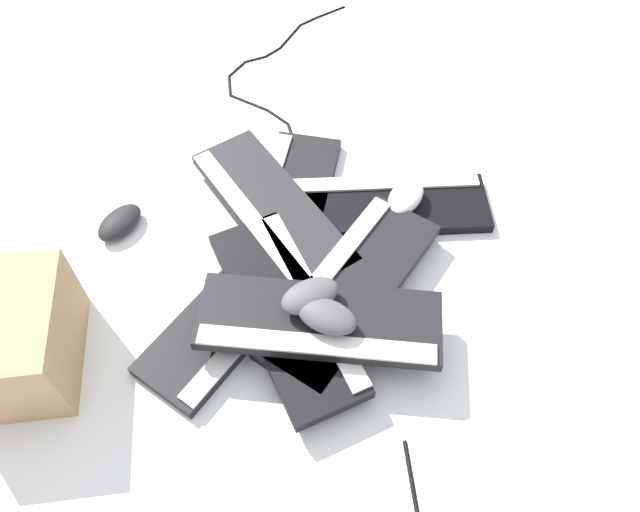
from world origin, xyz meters
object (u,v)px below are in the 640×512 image
at_px(keyboard_0, 347,292).
at_px(keyboard_5, 351,286).
at_px(keyboard_1, 387,205).
at_px(cardboard_box, 17,337).
at_px(keyboard_7, 319,322).
at_px(mouse_2, 327,316).
at_px(keyboard_3, 239,307).
at_px(keyboard_4, 271,208).
at_px(keyboard_2, 287,210).
at_px(keyboard_6, 287,310).
at_px(mouse_3, 310,296).
at_px(mouse_1, 406,197).
at_px(mouse_0, 120,223).

height_order(keyboard_0, keyboard_5, keyboard_5).
distance_m(keyboard_1, cardboard_box, 0.77).
bearing_deg(keyboard_5, keyboard_7, -70.54).
bearing_deg(keyboard_0, mouse_2, -58.44).
relative_size(keyboard_3, cardboard_box, 1.93).
distance_m(keyboard_1, keyboard_4, 0.25).
relative_size(keyboard_1, keyboard_7, 1.06).
height_order(keyboard_2, keyboard_3, same).
xyz_separation_m(keyboard_5, keyboard_6, (-0.03, -0.13, 0.00)).
bearing_deg(keyboard_2, mouse_3, -26.66).
relative_size(keyboard_2, keyboard_4, 0.96).
xyz_separation_m(keyboard_2, keyboard_4, (-0.00, -0.04, 0.03)).
bearing_deg(mouse_3, mouse_2, -81.71).
distance_m(keyboard_0, keyboard_3, 0.22).
distance_m(keyboard_5, keyboard_6, 0.13).
distance_m(keyboard_3, keyboard_6, 0.10).
xyz_separation_m(keyboard_6, mouse_3, (0.03, 0.03, 0.07)).
xyz_separation_m(keyboard_0, cardboard_box, (-0.24, -0.55, 0.08)).
relative_size(keyboard_1, mouse_3, 4.07).
height_order(keyboard_3, mouse_1, mouse_1).
distance_m(keyboard_3, mouse_3, 0.17).
bearing_deg(mouse_1, mouse_2, -176.43).
bearing_deg(cardboard_box, keyboard_3, 68.36).
xyz_separation_m(keyboard_5, mouse_1, (-0.10, 0.23, 0.01)).
relative_size(keyboard_6, mouse_0, 4.20).
xyz_separation_m(keyboard_3, keyboard_6, (0.08, 0.06, 0.03)).
bearing_deg(keyboard_4, keyboard_7, -18.12).
height_order(keyboard_0, keyboard_6, keyboard_6).
xyz_separation_m(keyboard_6, keyboard_7, (0.07, 0.02, 0.03)).
bearing_deg(mouse_3, keyboard_4, 81.18).
xyz_separation_m(keyboard_3, keyboard_4, (-0.15, 0.18, 0.03)).
bearing_deg(keyboard_4, keyboard_6, -28.12).
relative_size(keyboard_4, keyboard_6, 0.97).
bearing_deg(keyboard_3, mouse_1, 88.90).
xyz_separation_m(keyboard_4, mouse_1, (0.15, 0.24, 0.01)).
xyz_separation_m(keyboard_2, mouse_0, (-0.18, -0.31, 0.01)).
bearing_deg(mouse_3, mouse_0, 122.55).
height_order(keyboard_6, mouse_2, mouse_2).
relative_size(keyboard_0, mouse_3, 4.23).
distance_m(keyboard_2, keyboard_5, 0.25).
bearing_deg(keyboard_5, mouse_3, -88.93).
height_order(keyboard_2, mouse_3, mouse_3).
bearing_deg(keyboard_4, keyboard_2, 84.14).
height_order(keyboard_1, keyboard_2, same).
height_order(keyboard_0, mouse_2, mouse_2).
height_order(keyboard_3, mouse_3, mouse_3).
distance_m(keyboard_0, keyboard_2, 0.24).
relative_size(keyboard_0, keyboard_1, 1.04).
height_order(mouse_1, mouse_3, mouse_3).
distance_m(keyboard_6, mouse_3, 0.08).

